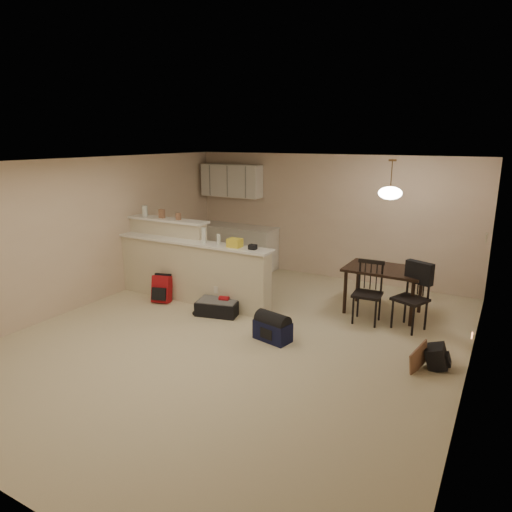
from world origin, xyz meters
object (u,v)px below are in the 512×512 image
Objects in this scene: dining_chair_far at (410,298)px; navy_duffel at (273,331)px; suitcase at (218,307)px; pendant_lamp at (390,192)px; red_backpack at (162,289)px; dining_chair_near at (367,293)px; black_daypack at (437,357)px; dining_table at (384,274)px.

dining_chair_far is 1.92× the size of navy_duffel.
dining_chair_far is at bearing 3.81° from suitcase.
red_backpack is (-3.51, -1.38, -1.75)m from pendant_lamp.
dining_chair_near reaches higher than black_daypack.
red_backpack reaches higher than navy_duffel.
dining_chair_near is at bearing 46.47° from black_daypack.
dining_table is 2.19m from navy_duffel.
navy_duffel is 1.67× the size of black_daypack.
red_backpack is at bearing -157.82° from dining_table.
navy_duffel is (1.24, -0.45, 0.03)m from suitcase.
red_backpack is 4.60m from black_daypack.
pendant_lamp is (0.00, 0.00, 1.32)m from dining_table.
pendant_lamp is at bearing 5.18° from red_backpack.
red_backpack is (-3.40, -0.86, -0.25)m from dining_chair_near.
navy_duffel is (-1.08, -1.83, -0.53)m from dining_table.
dining_chair_far is 3.01m from suitcase.
dining_chair_near is 3.10× the size of black_daypack.
dining_chair_near is (-0.11, -0.52, -1.50)m from pendant_lamp.
pendant_lamp is 1.60m from dining_chair_near.
dining_chair_near reaches higher than dining_table.
suitcase is 1.42× the size of red_backpack.
pendant_lamp reaches higher than dining_chair_near.
dining_chair_near is at bearing 7.20° from suitcase.
black_daypack is at bearing -53.74° from dining_table.
dining_chair_far reaches higher than dining_table.
dining_chair_far is 1.49× the size of suitcase.
black_daypack is (4.59, -0.13, -0.10)m from red_backpack.
dining_chair_near reaches higher than navy_duffel.
dining_table is at bearing 5.18° from red_backpack.
red_backpack is at bearing 84.55° from black_daypack.
black_daypack is (3.41, -0.13, 0.02)m from suitcase.
dining_chair_far reaches higher than suitcase.
dining_table reaches higher than suitcase.
dining_table is at bearing 0.00° from pendant_lamp.
dining_chair_near reaches higher than suitcase.
suitcase is 1.28× the size of navy_duffel.
navy_duffel is (-1.08, -1.83, -1.85)m from pendant_lamp.
red_backpack is 1.50× the size of black_daypack.
pendant_lamp is 0.92× the size of suitcase.
black_daypack is (0.56, -1.05, -0.36)m from dining_chair_far.
dining_table is 1.23× the size of dining_chair_far.
dining_chair_near is 1.45× the size of suitcase.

